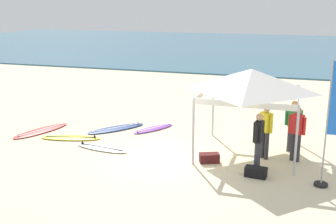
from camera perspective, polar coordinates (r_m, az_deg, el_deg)
The scene contains 15 objects.
ground_plane at distance 13.21m, azimuth 0.05°, elevation -6.38°, with size 80.00×80.00×0.00m, color beige.
sea at distance 45.75m, azimuth 12.93°, elevation 8.51°, with size 80.00×36.00×0.10m, color #386B84.
canopy_tent at distance 13.36m, azimuth 11.24°, elevation 4.23°, with size 3.06×3.06×2.75m.
surfboard_white at distance 14.23m, azimuth -8.99°, elevation -4.84°, with size 2.00×0.80×0.19m.
surfboard_purple at distance 16.15m, azimuth -2.02°, elevation -2.27°, with size 1.40×1.84×0.19m.
surfboard_red at distance 16.61m, azimuth -16.86°, elevation -2.43°, with size 1.39×2.49×0.19m.
surfboard_yellow at distance 15.47m, azimuth -13.04°, elevation -3.43°, with size 2.22×1.07×0.19m.
surfboard_navy at distance 16.30m, azimuth -7.00°, elevation -2.21°, with size 1.97×2.24×0.19m.
person_black at distance 12.32m, azimuth 12.16°, elevation -3.45°, with size 0.28×0.54×1.71m.
person_green at distance 14.11m, azimuth 16.65°, elevation -1.39°, with size 0.55×0.24×1.71m.
person_yellow at distance 13.30m, azimuth 13.13°, elevation -2.14°, with size 0.42×0.41×1.71m.
person_red at distance 13.32m, azimuth 17.07°, elevation -2.39°, with size 0.51×0.35×1.71m.
banner_flag at distance 11.58m, azimuth 21.25°, elevation -2.28°, with size 0.60×0.36×3.40m.
gear_bag_near_tent at distance 12.14m, azimuth 11.83°, elevation -7.98°, with size 0.60×0.32×0.28m, color black.
gear_bag_by_pole at distance 12.96m, azimuth 5.63°, elevation -6.22°, with size 0.60×0.32×0.28m, color #4C1919.
Camera 1 is at (3.69, -11.75, 4.78)m, focal length 44.92 mm.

